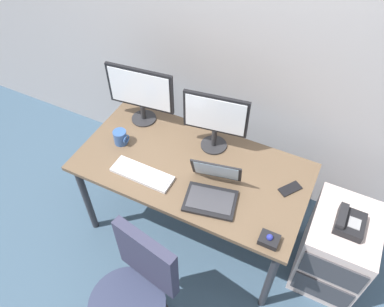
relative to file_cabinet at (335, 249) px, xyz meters
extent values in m
plane|color=#385065|center=(-1.03, -0.10, -0.32)|extent=(8.00, 8.00, 0.00)
cube|color=#A4A0A1|center=(-1.03, 0.64, 1.08)|extent=(6.00, 0.10, 2.80)
cube|color=brown|center=(-1.03, -0.10, 0.43)|extent=(1.53, 0.78, 0.03)
cylinder|color=#2D2D33|center=(-1.74, -0.43, 0.05)|extent=(0.05, 0.05, 0.73)
cylinder|color=#2D2D33|center=(-0.33, -0.43, 0.05)|extent=(0.05, 0.05, 0.73)
cylinder|color=#2D2D33|center=(-1.74, 0.23, 0.05)|extent=(0.05, 0.05, 0.73)
cylinder|color=#2D2D33|center=(-0.33, 0.23, 0.05)|extent=(0.05, 0.05, 0.73)
cube|color=beige|center=(0.00, 0.00, 0.00)|extent=(0.42, 0.52, 0.63)
cube|color=#38383D|center=(0.00, -0.26, 0.14)|extent=(0.38, 0.01, 0.21)
cube|color=#38383D|center=(0.00, -0.26, -0.13)|extent=(0.38, 0.01, 0.21)
cube|color=black|center=(0.00, -0.02, 0.34)|extent=(0.17, 0.20, 0.06)
cube|color=black|center=(-0.06, -0.02, 0.39)|extent=(0.05, 0.18, 0.04)
cube|color=gray|center=(0.02, -0.03, 0.37)|extent=(0.07, 0.08, 0.01)
cylinder|color=#2C324B|center=(-1.00, -0.99, 0.16)|extent=(0.44, 0.44, 0.07)
cube|color=#303147|center=(-0.97, -0.79, 0.42)|extent=(0.40, 0.13, 0.42)
cylinder|color=#262628|center=(-1.55, 0.15, 0.45)|extent=(0.18, 0.18, 0.01)
cylinder|color=#262628|center=(-1.55, 0.15, 0.51)|extent=(0.04, 0.04, 0.11)
cube|color=black|center=(-1.55, 0.15, 0.72)|extent=(0.48, 0.08, 0.32)
cube|color=white|center=(-1.55, 0.13, 0.72)|extent=(0.44, 0.06, 0.28)
cylinder|color=#262628|center=(-0.98, 0.13, 0.45)|extent=(0.18, 0.18, 0.01)
cylinder|color=#262628|center=(-0.98, 0.13, 0.52)|extent=(0.04, 0.04, 0.14)
cube|color=black|center=(-0.98, 0.13, 0.73)|extent=(0.42, 0.09, 0.29)
cube|color=white|center=(-0.98, 0.12, 0.73)|extent=(0.39, 0.06, 0.25)
cube|color=silver|center=(-1.28, -0.31, 0.45)|extent=(0.41, 0.14, 0.02)
cube|color=white|center=(-1.28, -0.31, 0.47)|extent=(0.38, 0.12, 0.01)
cube|color=black|center=(-0.80, -0.31, 0.45)|extent=(0.35, 0.28, 0.02)
cube|color=#38383D|center=(-0.80, -0.31, 0.46)|extent=(0.30, 0.22, 0.00)
cube|color=black|center=(-0.84, -0.16, 0.56)|extent=(0.32, 0.15, 0.21)
cube|color=silver|center=(-0.83, -0.17, 0.56)|extent=(0.28, 0.13, 0.18)
cube|color=black|center=(-0.40, -0.41, 0.46)|extent=(0.11, 0.09, 0.04)
sphere|color=navy|center=(-0.40, -0.41, 0.49)|extent=(0.04, 0.04, 0.04)
cylinder|color=#2F518B|center=(-1.57, -0.13, 0.49)|extent=(0.09, 0.09, 0.10)
torus|color=#305188|center=(-1.52, -0.13, 0.49)|extent=(0.01, 0.07, 0.07)
cube|color=black|center=(-0.40, 0.00, 0.45)|extent=(0.14, 0.16, 0.01)
camera|label=1|loc=(-0.32, -1.55, 2.34)|focal=35.48mm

